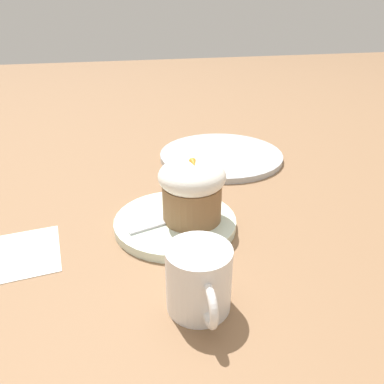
{
  "coord_description": "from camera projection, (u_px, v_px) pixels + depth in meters",
  "views": [
    {
      "loc": [
        0.53,
        -0.1,
        0.34
      ],
      "look_at": [
        0.01,
        0.03,
        0.07
      ],
      "focal_mm": 35.0,
      "sensor_mm": 36.0,
      "label": 1
    }
  ],
  "objects": [
    {
      "name": "side_plate",
      "position": [
        221.0,
        155.0,
        0.91
      ],
      "size": [
        0.3,
        0.3,
        0.01
      ],
      "color": "#B2B7BC",
      "rests_on": "ground_plane"
    },
    {
      "name": "coffee_cup",
      "position": [
        199.0,
        280.0,
        0.45
      ],
      "size": [
        0.11,
        0.08,
        0.09
      ],
      "color": "white",
      "rests_on": "ground_plane"
    },
    {
      "name": "paper_napkin",
      "position": [
        22.0,
        253.0,
        0.57
      ],
      "size": [
        0.14,
        0.12,
        0.0
      ],
      "color": "white",
      "rests_on": "ground_plane"
    },
    {
      "name": "carrot_cake",
      "position": [
        192.0,
        189.0,
        0.61
      ],
      "size": [
        0.11,
        0.11,
        0.11
      ],
      "color": "olive",
      "rests_on": "dessert_plate"
    },
    {
      "name": "ground_plane",
      "position": [
        175.0,
        226.0,
        0.64
      ],
      "size": [
        4.0,
        4.0,
        0.0
      ],
      "primitive_type": "plane",
      "color": "#846042"
    },
    {
      "name": "spoon",
      "position": [
        169.0,
        221.0,
        0.62
      ],
      "size": [
        0.05,
        0.1,
        0.01
      ],
      "color": "#B7B7BC",
      "rests_on": "dessert_plate"
    },
    {
      "name": "dessert_plate",
      "position": [
        175.0,
        222.0,
        0.64
      ],
      "size": [
        0.21,
        0.21,
        0.02
      ],
      "color": "silver",
      "rests_on": "ground_plane"
    }
  ]
}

